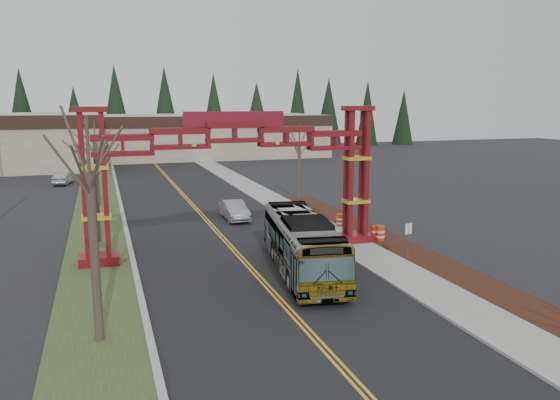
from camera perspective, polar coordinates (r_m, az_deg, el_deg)
name	(u,v)px	position (r m, az deg, el deg)	size (l,w,h in m)	color
road	(214,228)	(40.34, -6.93, -2.94)	(12.00, 110.00, 0.02)	black
lane_line_left	(212,228)	(40.31, -7.10, -2.94)	(0.12, 100.00, 0.01)	gold
lane_line_right	(215,228)	(40.36, -6.77, -2.91)	(0.12, 100.00, 0.01)	gold
curb_right	(293,222)	(41.91, 1.34, -2.28)	(0.30, 110.00, 0.15)	#A5A5A0
sidewalk_right	(310,220)	(42.41, 3.19, -2.15)	(2.60, 110.00, 0.14)	gray
landscape_strip	(458,275)	(30.86, 18.10, -7.42)	(2.60, 50.00, 0.12)	black
grass_median	(99,236)	(39.62, -18.37, -3.60)	(4.00, 110.00, 0.08)	#304321
curb_left	(127,234)	(39.64, -15.70, -3.40)	(0.30, 110.00, 0.15)	#A5A5A0
gateway_arch	(235,156)	(32.61, -4.73, 4.62)	(18.20, 1.60, 8.90)	#5E0D0C
retail_building_east	(207,135)	(95.31, -7.59, 6.73)	(38.00, 20.30, 7.00)	gray
conifer_treeline	(143,116)	(105.88, -14.11, 8.47)	(116.10, 5.60, 13.00)	black
transit_bus	(302,244)	(29.58, 2.33, -4.61)	(2.65, 11.32, 3.15)	#B0B4B8
silver_sedan	(234,210)	(43.02, -4.81, -1.08)	(1.58, 4.52, 1.49)	#A5A8AD
parked_car_far_a	(64,178)	(66.02, -21.68, 2.13)	(1.47, 4.21, 1.39)	#9DA1A4
bare_tree_median_near	(90,180)	(21.21, -19.25, 1.98)	(3.48, 3.48, 8.65)	#382D26
bare_tree_median_mid	(95,166)	(37.16, -18.80, 3.34)	(3.00, 3.00, 7.05)	#382D26
bare_tree_median_far	(95,145)	(50.77, -18.73, 5.49)	(3.13, 3.13, 7.54)	#382D26
bare_tree_right_far	(299,145)	(50.95, 2.03, 5.72)	(3.00, 3.00, 7.16)	#382D26
street_sign	(408,234)	(32.13, 13.26, -3.53)	(0.51, 0.21, 2.31)	#3F3F44
barrel_south	(380,234)	(36.68, 10.41, -3.50)	(0.60, 0.60, 1.11)	red
barrel_mid	(375,234)	(36.93, 9.89, -3.48)	(0.54, 0.54, 0.99)	red
barrel_north	(341,221)	(40.41, 6.35, -2.17)	(0.56, 0.56, 1.03)	red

